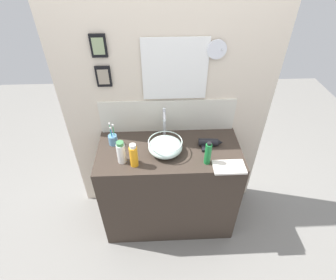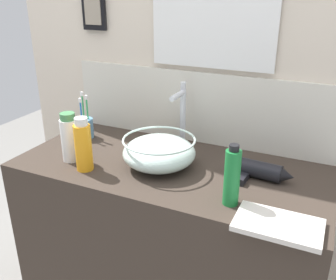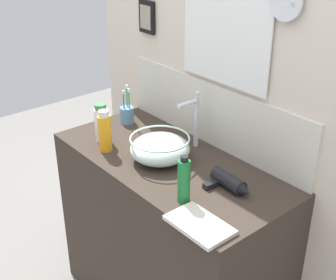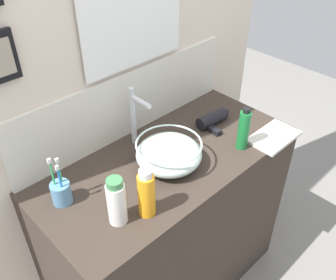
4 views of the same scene
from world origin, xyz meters
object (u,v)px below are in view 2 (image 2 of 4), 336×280
(glass_bowl_sink, at_px, (159,152))
(faucet, at_px, (182,111))
(soap_dispenser, at_px, (232,177))
(hand_towel, at_px, (278,225))
(lotion_bottle, at_px, (70,138))
(hair_drier, at_px, (262,171))
(toothbrush_cup, at_px, (85,127))
(shampoo_bottle, at_px, (83,145))

(glass_bowl_sink, distance_m, faucet, 0.23)
(soap_dispenser, bearing_deg, hand_towel, -21.99)
(hand_towel, bearing_deg, faucet, 139.21)
(lotion_bottle, bearing_deg, hair_drier, 12.68)
(hair_drier, xyz_separation_m, soap_dispenser, (-0.05, -0.20, 0.06))
(hair_drier, height_order, hand_towel, hair_drier)
(glass_bowl_sink, bearing_deg, soap_dispenser, -23.35)
(faucet, distance_m, hair_drier, 0.41)
(faucet, distance_m, toothbrush_cup, 0.44)
(shampoo_bottle, bearing_deg, lotion_bottle, 155.65)
(hair_drier, relative_size, lotion_bottle, 1.07)
(toothbrush_cup, bearing_deg, hair_drier, -4.07)
(faucet, bearing_deg, hair_drier, -21.06)
(shampoo_bottle, relative_size, soap_dispenser, 1.01)
(shampoo_bottle, height_order, lotion_bottle, shampoo_bottle)
(shampoo_bottle, relative_size, hand_towel, 0.83)
(faucet, height_order, lotion_bottle, faucet)
(glass_bowl_sink, height_order, soap_dispenser, soap_dispenser)
(hair_drier, distance_m, soap_dispenser, 0.22)
(glass_bowl_sink, bearing_deg, toothbrush_cup, 163.95)
(faucet, bearing_deg, hand_towel, -40.79)
(glass_bowl_sink, relative_size, shampoo_bottle, 1.34)
(hair_drier, xyz_separation_m, toothbrush_cup, (-0.78, 0.06, 0.02))
(soap_dispenser, distance_m, lotion_bottle, 0.64)
(toothbrush_cup, bearing_deg, lotion_bottle, -66.64)
(soap_dispenser, relative_size, lotion_bottle, 1.04)
(hair_drier, relative_size, soap_dispenser, 1.02)
(glass_bowl_sink, distance_m, hand_towel, 0.51)
(toothbrush_cup, height_order, hand_towel, toothbrush_cup)
(toothbrush_cup, relative_size, soap_dispenser, 1.02)
(soap_dispenser, xyz_separation_m, hand_towel, (0.16, -0.06, -0.08))
(shampoo_bottle, relative_size, lotion_bottle, 1.05)
(glass_bowl_sink, distance_m, hair_drier, 0.37)
(lotion_bottle, bearing_deg, shampoo_bottle, -24.35)
(toothbrush_cup, xyz_separation_m, soap_dispenser, (0.73, -0.25, 0.05))
(shampoo_bottle, distance_m, lotion_bottle, 0.10)
(faucet, bearing_deg, soap_dispenser, -47.56)
(lotion_bottle, bearing_deg, soap_dispenser, -3.88)
(glass_bowl_sink, height_order, shampoo_bottle, shampoo_bottle)
(toothbrush_cup, distance_m, lotion_bottle, 0.23)
(shampoo_bottle, bearing_deg, soap_dispenser, -0.06)
(soap_dispenser, bearing_deg, faucet, 132.44)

